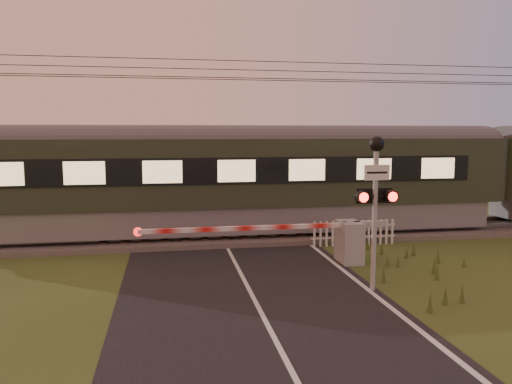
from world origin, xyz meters
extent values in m
plane|color=#37481B|center=(0.00, 0.00, 0.00)|extent=(160.00, 160.00, 0.00)
cube|color=black|center=(0.00, 0.00, 0.01)|extent=(6.00, 140.00, 0.02)
cube|color=#47423D|center=(0.00, 6.50, 0.06)|extent=(140.00, 3.40, 0.24)
cube|color=slate|center=(0.00, 5.78, 0.26)|extent=(140.00, 0.08, 0.14)
cube|color=slate|center=(0.00, 7.22, 0.26)|extent=(140.00, 0.08, 0.14)
cube|color=#2D2116|center=(0.00, 6.50, 0.19)|extent=(0.24, 2.20, 0.06)
cylinder|color=black|center=(0.00, 6.20, 5.50)|extent=(120.00, 0.02, 0.02)
cylinder|color=black|center=(0.00, 6.80, 5.50)|extent=(120.00, 0.02, 0.02)
cylinder|color=black|center=(0.00, 6.50, 6.10)|extent=(120.00, 0.02, 0.02)
cylinder|color=black|center=(0.00, 6.50, 5.80)|extent=(120.00, 0.02, 0.02)
cube|color=slate|center=(0.34, 6.50, 0.78)|extent=(18.15, 2.40, 0.90)
cube|color=#262F1F|center=(0.34, 6.50, 2.36)|extent=(18.90, 2.61, 2.25)
cylinder|color=#4C4C4F|center=(0.34, 6.50, 3.48)|extent=(18.90, 0.91, 0.91)
cube|color=#FFD893|center=(0.34, 5.15, 2.47)|extent=(16.26, 0.04, 0.70)
cube|color=gray|center=(3.22, 2.62, 0.59)|extent=(0.59, 0.91, 1.18)
cylinder|color=gray|center=(3.06, 2.62, 0.59)|extent=(0.13, 0.13, 1.18)
cube|color=gray|center=(3.81, 2.62, 1.10)|extent=(0.97, 0.17, 0.17)
cube|color=red|center=(0.21, 2.62, 1.10)|extent=(5.70, 0.12, 0.12)
cylinder|color=red|center=(-2.63, 2.62, 1.10)|extent=(0.24, 0.04, 0.24)
cylinder|color=gray|center=(2.85, 0.09, 1.64)|extent=(0.12, 0.12, 3.28)
cube|color=white|center=(2.85, 0.03, 2.79)|extent=(0.60, 0.03, 0.35)
sphere|color=black|center=(2.85, 0.09, 3.44)|extent=(0.35, 0.35, 0.35)
cube|color=black|center=(2.85, 0.09, 2.24)|extent=(0.82, 0.07, 0.07)
cylinder|color=#FF140C|center=(2.50, -0.09, 2.24)|extent=(0.22, 0.02, 0.22)
cylinder|color=#FF140C|center=(3.20, -0.09, 2.24)|extent=(0.22, 0.02, 0.22)
cube|color=black|center=(2.85, 0.14, 2.24)|extent=(0.88, 0.02, 0.35)
cube|color=silver|center=(4.13, 4.63, 0.28)|extent=(2.89, 0.04, 0.06)
cube|color=silver|center=(4.13, 4.63, 0.66)|extent=(2.89, 0.04, 0.06)
camera|label=1|loc=(-1.83, -10.61, 3.71)|focal=35.00mm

